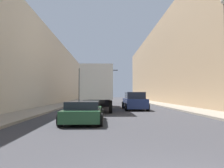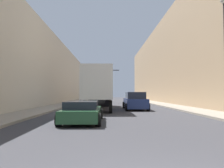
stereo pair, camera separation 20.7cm
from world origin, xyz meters
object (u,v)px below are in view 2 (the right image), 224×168
object	(u,v)px
traffic_signal_gantry	(90,79)
semi_truck	(99,88)
sedan_car	(82,112)
suv_car	(135,101)

from	to	relation	value
traffic_signal_gantry	semi_truck	bearing A→B (deg)	-81.71
sedan_car	semi_truck	bearing A→B (deg)	87.27
sedan_car	traffic_signal_gantry	bearing A→B (deg)	93.58
semi_truck	suv_car	distance (m)	4.04
semi_truck	suv_car	xyz separation A→B (m)	(3.54, -1.40, -1.35)
semi_truck	sedan_car	xyz separation A→B (m)	(-0.51, -10.75, -1.59)
sedan_car	suv_car	bearing A→B (deg)	66.57
semi_truck	traffic_signal_gantry	xyz separation A→B (m)	(-2.08, 14.25, 1.94)
semi_truck	sedan_car	bearing A→B (deg)	-92.73
semi_truck	traffic_signal_gantry	bearing A→B (deg)	98.29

